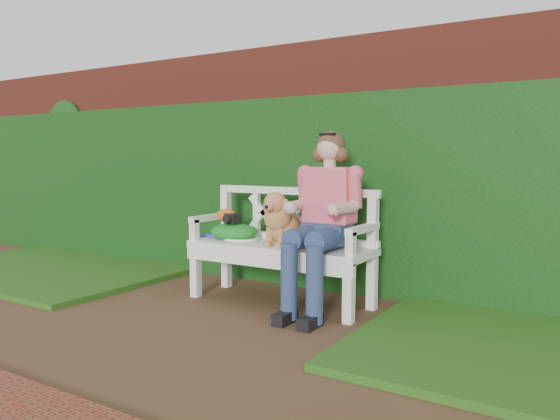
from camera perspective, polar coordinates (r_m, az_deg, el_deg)
The scene contains 11 objects.
ground at distance 3.80m, azimuth -11.59°, elevation -12.44°, with size 60.00×60.00×0.00m, color #4D301E.
brick_wall at distance 5.16m, azimuth 2.92°, elevation 4.79°, with size 10.00×0.30×2.20m, color maroon.
ivy_hedge at distance 4.98m, azimuth 1.67°, elevation 1.89°, with size 10.00×0.18×1.70m, color #1B5117.
grass_left at distance 6.14m, azimuth -22.15°, elevation -5.60°, with size 2.60×2.00×0.05m, color #1B4212.
garden_bench at distance 4.39m, azimuth -0.00°, elevation -6.64°, with size 1.58×0.60×0.48m, color white, non-canonical shape.
seated_woman at distance 4.10m, azimuth 4.87°, elevation -1.58°, with size 0.56×0.74×1.32m, color #CC3D64, non-canonical shape.
dog at distance 4.27m, azimuth 0.22°, elevation -0.81°, with size 0.29×0.39×0.43m, color #935A33, non-canonical shape.
tennis_racket at distance 4.54m, azimuth -4.42°, elevation -2.99°, with size 0.60×0.25×0.03m, color white, non-canonical shape.
green_bag at distance 4.57m, azimuth -4.88°, elevation -2.23°, with size 0.41×0.32×0.14m, color green, non-canonical shape.
camera_item at distance 4.54m, azimuth -4.97°, elevation -0.86°, with size 0.12×0.09×0.08m, color black.
baseball_glove at distance 4.62m, azimuth -5.63°, elevation -0.56°, with size 0.18×0.13×0.11m, color #C35714.
Camera 1 is at (2.51, -2.61, 1.16)m, focal length 35.00 mm.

